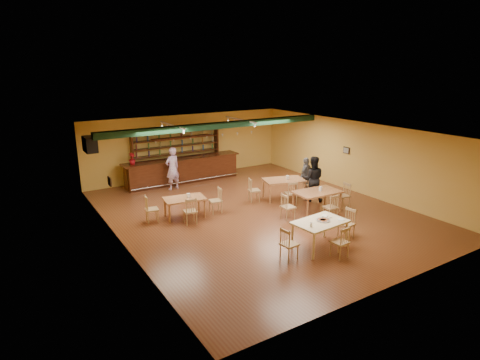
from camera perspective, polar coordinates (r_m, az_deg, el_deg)
floor at (r=14.82m, az=2.47°, el=-4.61°), size 12.00×12.00×0.00m
ceiling_beam at (r=16.43m, az=-2.97°, el=7.77°), size 10.00×0.30×0.25m
track_rail_left at (r=16.18m, az=-9.65°, el=7.70°), size 0.05×2.50×0.05m
track_rail_right at (r=17.63m, az=0.10°, el=8.59°), size 0.05×2.50×0.05m
ac_unit at (r=16.19m, az=-20.54°, el=4.79°), size 0.34×0.70×0.48m
picture_left at (r=13.24m, az=-18.10°, el=-0.20°), size 0.04×0.34×0.28m
picture_right at (r=17.87m, az=14.93°, el=4.12°), size 0.04×0.34×0.28m
bar_counter at (r=18.67m, az=-8.12°, el=1.41°), size 5.56×0.85×1.13m
back_bar_hutch at (r=19.10m, az=-8.96°, el=3.48°), size 4.30×0.40×2.28m
poinsettia at (r=17.70m, az=-15.14°, el=2.94°), size 0.36×0.36×0.51m
dining_table_a at (r=14.38m, az=-7.87°, el=-3.90°), size 1.54×1.06×0.71m
dining_table_b at (r=16.29m, az=6.25°, el=-1.27°), size 1.82×1.38×0.81m
dining_table_d at (r=14.88m, az=10.87°, el=-3.11°), size 1.71×1.08×0.83m
near_table at (r=12.12m, az=11.26°, el=-7.62°), size 1.64×1.14×0.84m
pizza_tray at (r=12.04m, az=11.76°, el=-5.64°), size 0.45×0.45×0.01m
parmesan_shaker at (r=11.51m, az=10.11°, el=-6.31°), size 0.08×0.08×0.11m
napkin_stack at (r=12.36m, az=12.00°, el=-5.02°), size 0.25×0.24×0.03m
pizza_server at (r=12.18m, az=12.16°, el=-5.35°), size 0.33×0.16×0.00m
side_plate at (r=12.23m, az=14.20°, el=-5.46°), size 0.24×0.24×0.01m
patron_bar at (r=17.52m, az=-9.60°, el=1.63°), size 0.77×0.60×1.86m
patron_right_a at (r=16.06m, az=10.31°, el=0.18°), size 1.12×1.08×1.81m
patron_right_b at (r=16.96m, az=9.38°, el=0.61°), size 0.98×0.67×1.55m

